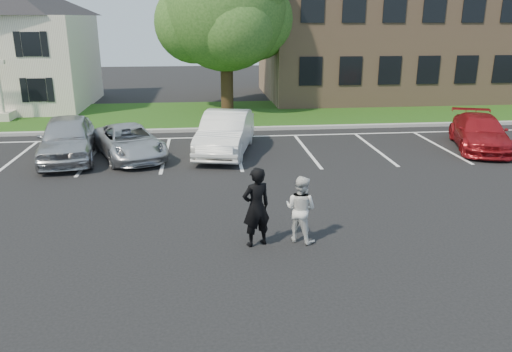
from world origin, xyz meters
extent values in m
plane|color=black|center=(0.00, 0.00, 0.00)|extent=(90.00, 90.00, 0.00)
cube|color=gray|center=(0.00, 12.00, 0.07)|extent=(40.00, 0.30, 0.15)
cube|color=#1B4F17|center=(0.00, 16.00, 0.04)|extent=(44.00, 8.00, 0.08)
cube|color=white|center=(-8.40, 8.00, 0.01)|extent=(0.12, 5.20, 0.01)
cube|color=white|center=(-5.60, 8.00, 0.01)|extent=(0.12, 5.20, 0.01)
cube|color=white|center=(-2.80, 8.00, 0.01)|extent=(0.12, 5.20, 0.01)
cube|color=white|center=(0.00, 8.00, 0.01)|extent=(0.12, 5.20, 0.01)
cube|color=white|center=(2.80, 8.00, 0.01)|extent=(0.12, 5.20, 0.01)
cube|color=white|center=(5.60, 8.00, 0.01)|extent=(0.12, 5.20, 0.01)
cube|color=white|center=(8.40, 8.00, 0.01)|extent=(0.12, 5.20, 0.01)
cube|color=white|center=(11.20, 8.00, 0.01)|extent=(0.12, 5.20, 0.01)
cube|color=white|center=(1.40, 10.70, 0.01)|extent=(34.00, 0.12, 0.01)
cylinder|color=beige|center=(-11.30, 15.10, 1.35)|extent=(0.18, 0.18, 2.70)
cube|color=#9A7558|center=(14.00, 22.00, 4.00)|extent=(22.00, 10.00, 8.00)
cube|color=black|center=(4.80, 16.97, 2.20)|extent=(1.30, 0.06, 1.60)
cube|color=black|center=(4.80, 16.97, 5.60)|extent=(1.30, 0.06, 1.60)
cube|color=black|center=(7.10, 16.97, 2.20)|extent=(1.30, 0.06, 1.60)
cube|color=black|center=(7.10, 16.97, 5.60)|extent=(1.30, 0.06, 1.60)
cube|color=black|center=(9.40, 16.97, 2.20)|extent=(1.30, 0.06, 1.60)
cube|color=black|center=(9.40, 16.97, 5.60)|extent=(1.30, 0.06, 1.60)
cube|color=black|center=(11.70, 16.97, 2.20)|extent=(1.30, 0.06, 1.60)
cube|color=black|center=(11.70, 16.97, 5.60)|extent=(1.30, 0.06, 1.60)
cube|color=black|center=(14.00, 16.97, 2.20)|extent=(1.30, 0.06, 1.60)
cube|color=black|center=(14.00, 16.97, 5.60)|extent=(1.30, 0.06, 1.60)
cube|color=black|center=(16.30, 16.97, 2.20)|extent=(1.30, 0.06, 1.60)
cylinder|color=black|center=(0.10, 17.38, 1.60)|extent=(0.70, 0.70, 3.20)
sphere|color=#254E19|center=(0.10, 17.38, 5.50)|extent=(6.60, 6.60, 6.60)
sphere|color=#254E19|center=(1.70, 18.08, 5.00)|extent=(4.60, 4.60, 4.60)
sphere|color=#254E19|center=(-1.60, 17.78, 4.80)|extent=(4.40, 4.40, 4.40)
sphere|color=#254E19|center=(0.50, 15.88, 4.60)|extent=(4.00, 4.00, 4.00)
sphere|color=#254E19|center=(-0.50, 18.98, 5.80)|extent=(4.20, 4.20, 4.20)
imported|color=black|center=(-0.14, -0.39, 0.95)|extent=(0.81, 0.67, 1.90)
imported|color=silver|center=(0.92, -0.25, 0.81)|extent=(0.99, 0.96, 1.61)
imported|color=#B5B6BA|center=(-6.35, 7.74, 0.81)|extent=(2.61, 4.98, 1.62)
imported|color=#B8BBC0|center=(-4.10, 7.74, 0.61)|extent=(3.49, 4.80, 1.21)
imported|color=white|center=(-0.45, 8.03, 0.80)|extent=(2.69, 5.11, 1.60)
imported|color=maroon|center=(9.79, 7.60, 0.66)|extent=(3.18, 4.93, 1.33)
camera|label=1|loc=(-1.28, -11.01, 5.11)|focal=35.00mm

